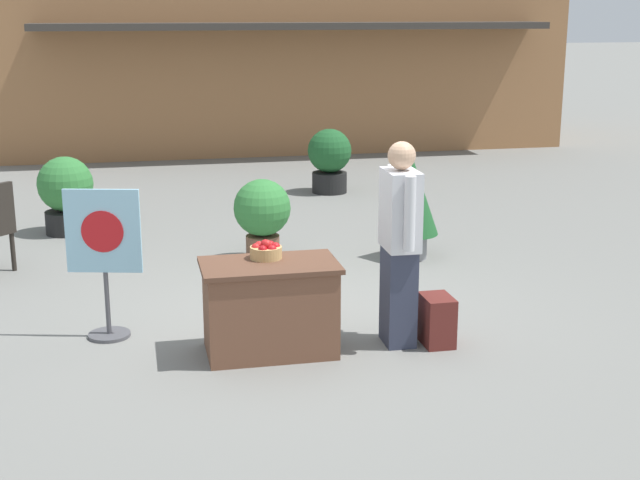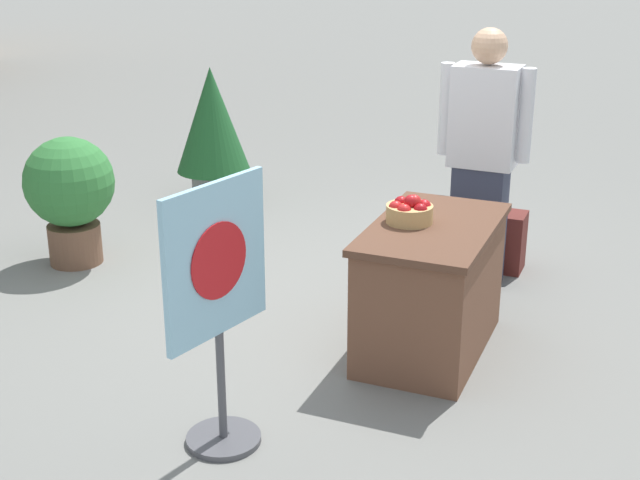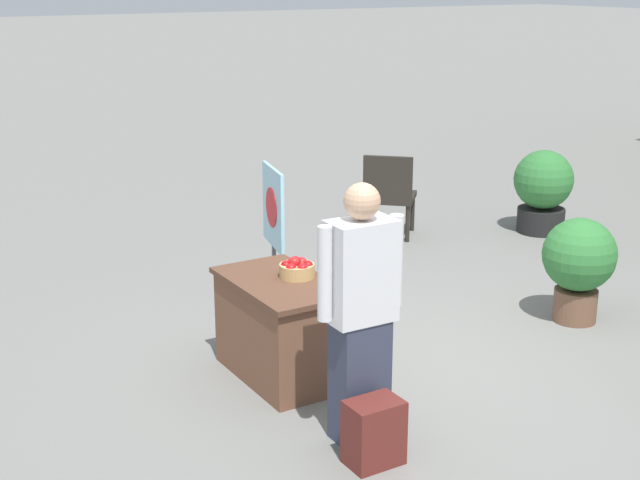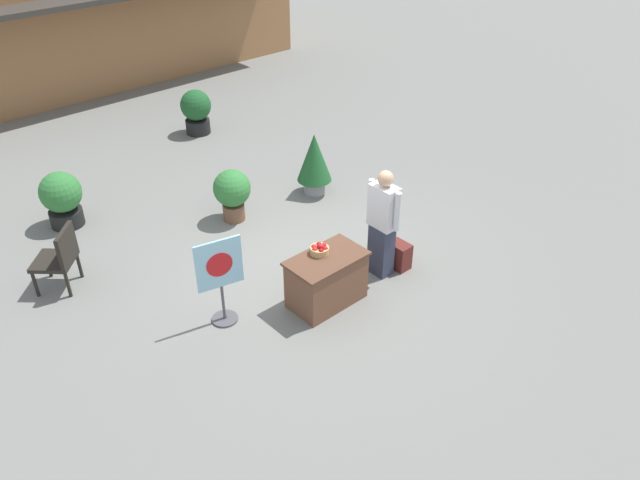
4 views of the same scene
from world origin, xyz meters
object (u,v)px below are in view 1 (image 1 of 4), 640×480
at_px(apple_basket, 266,250).
at_px(poster_board, 104,256).
at_px(display_table, 270,308).
at_px(person_visitor, 400,243).
at_px(potted_plant_far_right, 262,213).
at_px(potted_plant_far_left, 66,192).
at_px(backpack, 437,320).
at_px(potted_plant_near_left, 330,158).
at_px(potted_plant_near_right, 411,200).

relative_size(apple_basket, poster_board, 0.20).
xyz_separation_m(display_table, person_visitor, (1.08, -0.02, 0.49)).
bearing_deg(potted_plant_far_right, apple_basket, -97.74).
xyz_separation_m(poster_board, potted_plant_far_right, (1.65, 2.09, -0.18)).
relative_size(apple_basket, potted_plant_far_left, 0.27).
xyz_separation_m(apple_basket, backpack, (1.40, -0.25, -0.62)).
bearing_deg(backpack, person_visitor, 162.77).
bearing_deg(potted_plant_far_left, poster_board, -81.80).
bearing_deg(apple_basket, display_table, -87.91).
xyz_separation_m(apple_basket, poster_board, (-1.30, 0.50, -0.11)).
relative_size(display_table, apple_basket, 4.22).
height_order(poster_board, potted_plant_far_left, poster_board).
distance_m(backpack, potted_plant_near_left, 6.42).
distance_m(poster_board, potted_plant_near_right, 3.77).
relative_size(backpack, potted_plant_far_left, 0.43).
height_order(apple_basket, potted_plant_far_right, same).
xyz_separation_m(display_table, potted_plant_far_right, (0.35, 2.73, 0.16)).
height_order(backpack, potted_plant_near_right, potted_plant_near_right).
distance_m(backpack, potted_plant_far_left, 5.64).
height_order(poster_board, potted_plant_far_right, poster_board).
xyz_separation_m(potted_plant_far_right, potted_plant_far_left, (-2.20, 1.76, -0.02)).
distance_m(person_visitor, poster_board, 2.48).
bearing_deg(display_table, potted_plant_near_right, 51.39).
xyz_separation_m(display_table, apple_basket, (-0.00, 0.14, 0.45)).
bearing_deg(display_table, person_visitor, -1.17).
bearing_deg(poster_board, potted_plant_near_right, 132.94).
bearing_deg(potted_plant_far_right, poster_board, -128.35).
distance_m(person_visitor, potted_plant_near_left, 6.36).
bearing_deg(potted_plant_far_right, potted_plant_near_left, 66.22).
distance_m(potted_plant_far_right, potted_plant_far_left, 2.82).
bearing_deg(potted_plant_far_right, potted_plant_far_left, 141.47).
distance_m(poster_board, potted_plant_far_right, 2.67).
distance_m(poster_board, potted_plant_far_left, 3.89).
relative_size(display_table, potted_plant_far_left, 1.14).
bearing_deg(potted_plant_far_left, backpack, -54.75).
xyz_separation_m(backpack, poster_board, (-2.70, 0.76, 0.51)).
distance_m(backpack, potted_plant_far_right, 3.05).
bearing_deg(poster_board, potted_plant_far_left, -158.19).
bearing_deg(apple_basket, potted_plant_far_right, 82.26).
bearing_deg(apple_basket, potted_plant_far_left, 113.10).
bearing_deg(person_visitor, display_table, -0.00).
distance_m(potted_plant_near_left, potted_plant_far_left, 4.18).
distance_m(apple_basket, potted_plant_near_right, 3.09).
bearing_deg(apple_basket, potted_plant_near_right, 49.74).
relative_size(person_visitor, backpack, 4.08).
xyz_separation_m(potted_plant_near_right, potted_plant_far_left, (-3.84, 1.99, -0.14)).
xyz_separation_m(display_table, potted_plant_far_left, (-1.86, 4.48, 0.14)).
distance_m(display_table, apple_basket, 0.47).
height_order(display_table, apple_basket, apple_basket).
bearing_deg(backpack, poster_board, 164.33).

